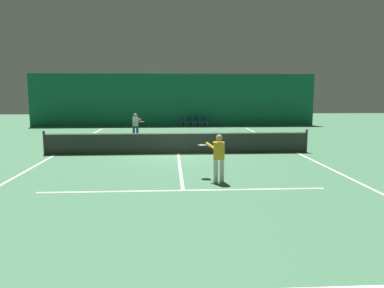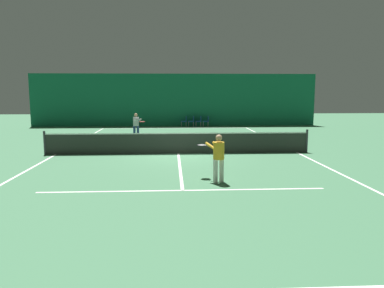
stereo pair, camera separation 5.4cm
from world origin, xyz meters
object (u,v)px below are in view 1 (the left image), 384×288
courtside_chair_1 (191,120)px  player_far (136,124)px  courtside_chair_3 (206,120)px  courtside_chair_2 (199,120)px  player_near (218,154)px  tennis_net (178,142)px  courtside_chair_0 (184,120)px

courtside_chair_1 → player_far: bearing=-27.5°
courtside_chair_3 → courtside_chair_2: bearing=-90.0°
player_near → courtside_chair_2: (0.82, 18.56, -0.39)m
tennis_net → courtside_chair_0: tennis_net is taller
player_far → courtside_chair_0: bearing=128.4°
courtside_chair_3 → player_far: bearing=-34.4°
tennis_net → courtside_chair_0: size_ratio=14.29×
tennis_net → player_near: 5.59m
courtside_chair_3 → courtside_chair_1: bearing=-90.0°
player_far → courtside_chair_2: size_ratio=1.78×
player_near → tennis_net: bearing=-17.4°
tennis_net → player_far: size_ratio=8.03×
courtside_chair_3 → courtside_chair_0: bearing=-90.0°
player_far → courtside_chair_3: player_far is taller
courtside_chair_1 → courtside_chair_2: same height
courtside_chair_0 → courtside_chair_3: size_ratio=1.00×
player_near → courtside_chair_3: player_near is taller
tennis_net → player_near: bearing=-78.4°
player_near → courtside_chair_1: size_ratio=1.79×
courtside_chair_1 → courtside_chair_2: (0.59, 0.00, 0.00)m
tennis_net → courtside_chair_0: bearing=86.7°
courtside_chair_3 → tennis_net: bearing=-10.9°
courtside_chair_0 → courtside_chair_2: size_ratio=1.00×
tennis_net → courtside_chair_1: (1.35, 13.09, -0.03)m
player_near → courtside_chair_0: size_ratio=1.79×
courtside_chair_1 → courtside_chair_3: size_ratio=1.00×
player_far → courtside_chair_1: 8.17m
courtside_chair_0 → tennis_net: bearing=-3.3°
player_near → courtside_chair_3: bearing=-33.3°
courtside_chair_2 → courtside_chair_3: 0.59m
player_near → courtside_chair_3: size_ratio=1.79×
courtside_chair_0 → courtside_chair_3: same height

